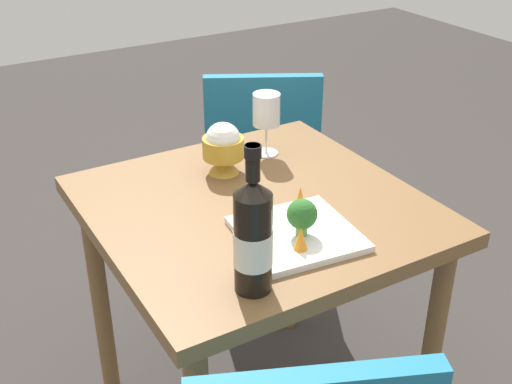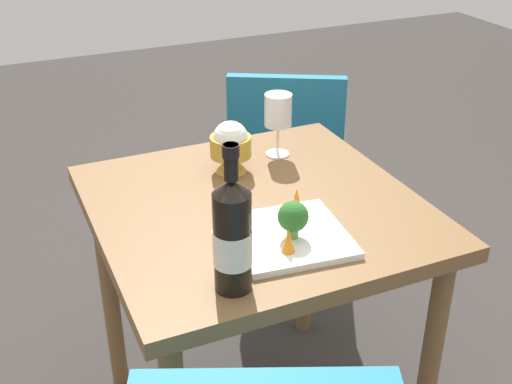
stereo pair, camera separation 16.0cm
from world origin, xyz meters
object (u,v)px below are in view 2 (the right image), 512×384
chair_by_wall (286,154)px  rice_bowl (231,146)px  wine_glass (278,112)px  carrot_garnish_left (288,241)px  carrot_garnish_right (296,202)px  wine_bottle (232,235)px  serving_plate (291,236)px  broccoli_floret (294,217)px

chair_by_wall → rice_bowl: 0.68m
wine_glass → carrot_garnish_left: 0.53m
wine_glass → carrot_garnish_right: size_ratio=2.59×
wine_bottle → serving_plate: size_ratio=1.13×
wine_bottle → broccoli_floret: size_ratio=3.63×
wine_bottle → serving_plate: bearing=-58.4°
chair_by_wall → serving_plate: bearing=-87.6°
wine_bottle → serving_plate: 0.25m
rice_bowl → carrot_garnish_right: (-0.31, -0.04, -0.02)m
wine_glass → serving_plate: wine_glass is taller
wine_bottle → serving_plate: wine_bottle is taller
wine_bottle → wine_glass: bearing=-33.5°
wine_glass → serving_plate: size_ratio=0.65×
serving_plate → wine_glass: bearing=-21.6°
chair_by_wall → rice_bowl: (-0.46, 0.40, 0.30)m
carrot_garnish_left → wine_glass: bearing=-23.1°
chair_by_wall → rice_bowl: size_ratio=6.00×
broccoli_floret → wine_glass: bearing=-21.1°
wine_bottle → rice_bowl: 0.52m
broccoli_floret → carrot_garnish_right: (0.08, -0.05, -0.02)m
carrot_garnish_right → rice_bowl: bearing=7.4°
chair_by_wall → wine_glass: 0.60m
wine_bottle → rice_bowl: wine_bottle is taller
chair_by_wall → broccoli_floret: broccoli_floret is taller
wine_bottle → carrot_garnish_left: bearing=-71.3°
wine_bottle → carrot_garnish_right: wine_bottle is taller
serving_plate → carrot_garnish_left: carrot_garnish_left is taller
carrot_garnish_right → carrot_garnish_left: bearing=146.8°
wine_glass → wine_bottle: bearing=146.5°
wine_glass → chair_by_wall: bearing=-29.5°
wine_glass → rice_bowl: size_ratio=1.26×
rice_bowl → wine_glass: bearing=-74.7°
wine_bottle → broccoli_floret: 0.22m
chair_by_wall → carrot_garnish_left: chair_by_wall is taller
wine_glass → broccoli_floret: bearing=158.9°
broccoli_floret → wine_bottle: bearing=118.2°
wine_bottle → carrot_garnish_left: 0.17m
wine_glass → broccoli_floret: (-0.43, 0.17, -0.06)m
serving_plate → carrot_garnish_right: 0.09m
chair_by_wall → wine_bottle: (-0.95, 0.59, 0.35)m
rice_bowl → broccoli_floret: (-0.39, 0.01, -0.01)m
serving_plate → carrot_garnish_right: (0.07, -0.04, 0.04)m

